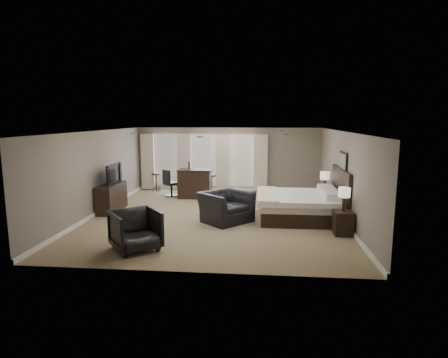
# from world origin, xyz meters

# --- Properties ---
(room) EXTENTS (7.60, 8.60, 2.64)m
(room) POSITION_xyz_m (0.00, 0.00, 1.30)
(room) COLOR #817052
(room) RESTS_ON ground
(window_bay) EXTENTS (5.25, 0.20, 2.30)m
(window_bay) POSITION_xyz_m (-1.00, 4.11, 1.20)
(window_bay) COLOR silver
(window_bay) RESTS_ON room
(bed) EXTENTS (2.40, 2.29, 1.53)m
(bed) POSITION_xyz_m (2.58, -0.03, 0.76)
(bed) COLOR silver
(bed) RESTS_ON ground
(nightstand_near) EXTENTS (0.46, 0.56, 0.61)m
(nightstand_near) POSITION_xyz_m (3.47, -1.48, 0.31)
(nightstand_near) COLOR black
(nightstand_near) RESTS_ON ground
(nightstand_far) EXTENTS (0.44, 0.54, 0.59)m
(nightstand_far) POSITION_xyz_m (3.47, 1.42, 0.29)
(nightstand_far) COLOR black
(nightstand_far) RESTS_ON ground
(lamp_near) EXTENTS (0.30, 0.30, 0.62)m
(lamp_near) POSITION_xyz_m (3.47, -1.48, 0.92)
(lamp_near) COLOR beige
(lamp_near) RESTS_ON nightstand_near
(lamp_far) EXTENTS (0.31, 0.31, 0.64)m
(lamp_far) POSITION_xyz_m (3.47, 1.42, 0.91)
(lamp_far) COLOR beige
(lamp_far) RESTS_ON nightstand_far
(wall_art) EXTENTS (0.04, 0.96, 0.56)m
(wall_art) POSITION_xyz_m (3.70, -0.03, 1.75)
(wall_art) COLOR slate
(wall_art) RESTS_ON room
(dresser) EXTENTS (0.49, 1.53, 0.89)m
(dresser) POSITION_xyz_m (-3.45, 0.36, 0.44)
(dresser) COLOR black
(dresser) RESTS_ON ground
(tv) EXTENTS (0.66, 1.15, 0.15)m
(tv) POSITION_xyz_m (-3.45, 0.36, 0.96)
(tv) COLOR black
(tv) RESTS_ON dresser
(armchair_near) EXTENTS (1.57, 1.58, 1.18)m
(armchair_near) POSITION_xyz_m (0.34, -0.53, 0.59)
(armchair_near) COLOR black
(armchair_near) RESTS_ON ground
(armchair_far) EXTENTS (1.35, 1.34, 1.02)m
(armchair_far) POSITION_xyz_m (-1.49, -3.11, 0.51)
(armchair_far) COLOR black
(armchair_far) RESTS_ON ground
(bar_counter) EXTENTS (1.26, 0.66, 1.10)m
(bar_counter) POSITION_xyz_m (-1.12, 2.60, 0.55)
(bar_counter) COLOR black
(bar_counter) RESTS_ON ground
(bar_stool_left) EXTENTS (0.45, 0.45, 0.76)m
(bar_stool_left) POSITION_xyz_m (-2.90, 3.67, 0.38)
(bar_stool_left) COLOR black
(bar_stool_left) RESTS_ON ground
(bar_stool_right) EXTENTS (0.46, 0.46, 0.80)m
(bar_stool_right) POSITION_xyz_m (-0.56, 3.22, 0.40)
(bar_stool_right) COLOR black
(bar_stool_right) RESTS_ON ground
(desk_chair) EXTENTS (0.76, 0.76, 1.06)m
(desk_chair) POSITION_xyz_m (-2.07, 2.84, 0.53)
(desk_chair) COLOR black
(desk_chair) RESTS_ON ground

